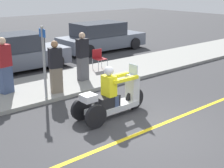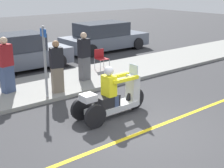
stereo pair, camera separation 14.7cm
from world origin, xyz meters
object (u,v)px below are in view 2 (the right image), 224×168
(parked_car_lot_right, at_px, (17,53))
(folding_chair_curbside, at_px, (101,57))
(spectator_with_child, at_px, (57,68))
(parked_car_lot_far, at_px, (104,37))
(spectator_far_back, at_px, (84,57))
(street_sign, at_px, (45,59))
(spectator_mid_group, at_px, (6,66))
(motorcycle_trike, at_px, (112,98))

(parked_car_lot_right, bearing_deg, folding_chair_curbside, -42.48)
(spectator_with_child, height_order, folding_chair_curbside, spectator_with_child)
(parked_car_lot_far, bearing_deg, spectator_far_back, -134.10)
(parked_car_lot_far, bearing_deg, street_sign, -140.15)
(folding_chair_curbside, height_order, parked_car_lot_far, parked_car_lot_far)
(spectator_far_back, height_order, spectator_mid_group, spectator_mid_group)
(spectator_with_child, distance_m, street_sign, 0.66)
(spectator_mid_group, height_order, parked_car_lot_far, spectator_mid_group)
(spectator_far_back, bearing_deg, parked_car_lot_far, 45.90)
(parked_car_lot_right, bearing_deg, parked_car_lot_far, 10.92)
(motorcycle_trike, bearing_deg, parked_car_lot_right, 90.92)
(spectator_far_back, height_order, street_sign, street_sign)
(spectator_mid_group, xyz_separation_m, parked_car_lot_right, (1.49, 2.84, -0.27))
(motorcycle_trike, height_order, parked_car_lot_far, parked_car_lot_far)
(motorcycle_trike, height_order, parked_car_lot_right, parked_car_lot_right)
(street_sign, bearing_deg, parked_car_lot_far, 39.85)
(spectator_far_back, relative_size, spectator_with_child, 1.03)
(spectator_with_child, bearing_deg, parked_car_lot_right, 86.62)
(spectator_with_child, xyz_separation_m, parked_car_lot_right, (0.23, 3.85, -0.21))
(spectator_far_back, xyz_separation_m, spectator_with_child, (-1.45, -0.60, -0.03))
(motorcycle_trike, relative_size, street_sign, 1.03)
(motorcycle_trike, relative_size, spectator_far_back, 1.30)
(parked_car_lot_far, distance_m, parked_car_lot_right, 5.47)
(spectator_far_back, xyz_separation_m, parked_car_lot_right, (-1.22, 3.25, -0.24))
(spectator_mid_group, relative_size, folding_chair_curbside, 2.20)
(spectator_with_child, distance_m, spectator_mid_group, 1.62)
(street_sign, bearing_deg, parked_car_lot_right, 79.89)
(spectator_far_back, relative_size, parked_car_lot_right, 0.40)
(folding_chair_curbside, distance_m, parked_car_lot_far, 4.40)
(parked_car_lot_far, bearing_deg, folding_chair_curbside, -129.07)
(spectator_mid_group, height_order, parked_car_lot_right, spectator_mid_group)
(folding_chair_curbside, bearing_deg, parked_car_lot_far, 50.93)
(spectator_with_child, bearing_deg, street_sign, -157.81)
(spectator_far_back, height_order, parked_car_lot_right, spectator_far_back)
(spectator_mid_group, bearing_deg, spectator_far_back, -8.54)
(motorcycle_trike, height_order, folding_chair_curbside, motorcycle_trike)
(spectator_with_child, height_order, parked_car_lot_right, spectator_with_child)
(folding_chair_curbside, bearing_deg, spectator_far_back, -147.80)
(spectator_mid_group, bearing_deg, folding_chair_curbside, 6.45)
(spectator_far_back, bearing_deg, spectator_mid_group, 171.46)
(motorcycle_trike, xyz_separation_m, spectator_far_back, (1.12, 3.01, 0.45))
(spectator_far_back, distance_m, parked_car_lot_right, 3.48)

